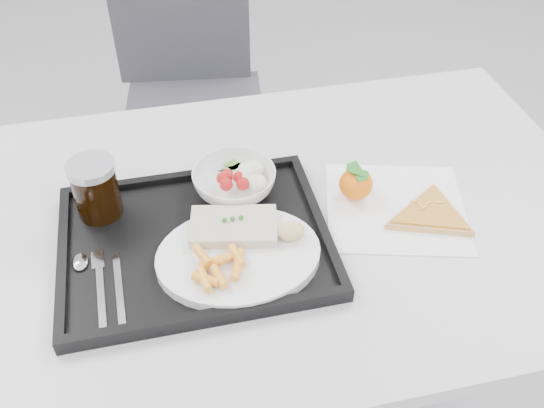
% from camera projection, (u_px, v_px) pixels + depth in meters
% --- Properties ---
extents(table, '(1.20, 0.80, 0.75)m').
position_uv_depth(table, '(282.00, 238.00, 1.14)').
color(table, silver).
rests_on(table, ground).
extents(chair, '(0.47, 0.47, 0.93)m').
position_uv_depth(chair, '(189.00, 76.00, 1.87)').
color(chair, '#36353C').
rests_on(chair, ground).
extents(tray, '(0.45, 0.35, 0.03)m').
position_uv_depth(tray, '(195.00, 242.00, 1.03)').
color(tray, black).
rests_on(tray, table).
extents(dinner_plate, '(0.27, 0.27, 0.02)m').
position_uv_depth(dinner_plate, '(239.00, 256.00, 0.99)').
color(dinner_plate, white).
rests_on(dinner_plate, tray).
extents(fish_fillet, '(0.16, 0.11, 0.03)m').
position_uv_depth(fish_fillet, '(234.00, 226.00, 1.01)').
color(fish_fillet, beige).
rests_on(fish_fillet, dinner_plate).
extents(bread_roll, '(0.05, 0.05, 0.03)m').
position_uv_depth(bread_roll, '(291.00, 231.00, 1.00)').
color(bread_roll, tan).
rests_on(bread_roll, dinner_plate).
extents(salad_bowl, '(0.15, 0.15, 0.05)m').
position_uv_depth(salad_bowl, '(234.00, 182.00, 1.10)').
color(salad_bowl, white).
rests_on(salad_bowl, tray).
extents(cola_glass, '(0.08, 0.08, 0.11)m').
position_uv_depth(cola_glass, '(95.00, 188.00, 1.04)').
color(cola_glass, black).
rests_on(cola_glass, tray).
extents(cutlery, '(0.08, 0.17, 0.01)m').
position_uv_depth(cutlery, '(99.00, 278.00, 0.96)').
color(cutlery, silver).
rests_on(cutlery, tray).
extents(napkin, '(0.30, 0.30, 0.00)m').
position_uv_depth(napkin, '(395.00, 207.00, 1.11)').
color(napkin, white).
rests_on(napkin, table).
extents(tangerine, '(0.07, 0.07, 0.07)m').
position_uv_depth(tangerine, '(356.00, 184.00, 1.10)').
color(tangerine, orange).
rests_on(tangerine, napkin).
extents(pizza_slice, '(0.20, 0.20, 0.02)m').
position_uv_depth(pizza_slice, '(431.00, 214.00, 1.08)').
color(pizza_slice, tan).
rests_on(pizza_slice, napkin).
extents(carrot_pile, '(0.09, 0.09, 0.02)m').
position_uv_depth(carrot_pile, '(221.00, 266.00, 0.94)').
color(carrot_pile, orange).
rests_on(carrot_pile, dinner_plate).
extents(salad_contents, '(0.09, 0.09, 0.03)m').
position_uv_depth(salad_contents, '(243.00, 176.00, 1.10)').
color(salad_contents, '#A91614').
rests_on(salad_contents, salad_bowl).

